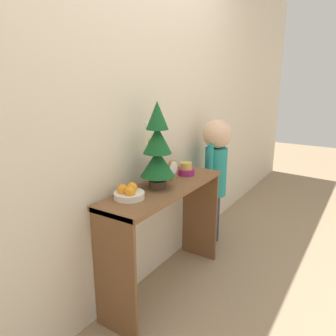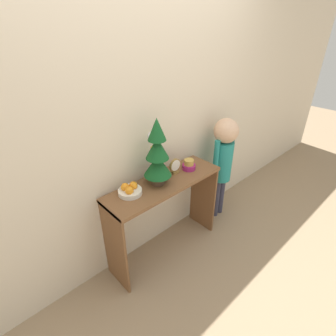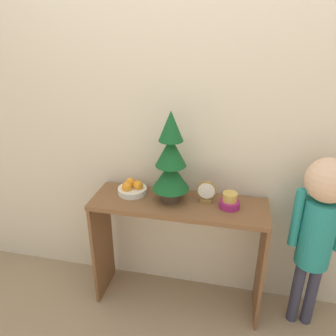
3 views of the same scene
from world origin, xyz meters
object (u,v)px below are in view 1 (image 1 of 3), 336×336
(fruit_bowl, at_px, (129,193))
(singing_bowl, at_px, (186,170))
(desk_clock, at_px, (172,170))
(child_figure, at_px, (216,162))
(mini_tree, at_px, (157,147))

(fruit_bowl, height_order, singing_bowl, singing_bowl)
(desk_clock, distance_m, child_figure, 0.64)
(singing_bowl, height_order, desk_clock, desk_clock)
(fruit_bowl, xyz_separation_m, singing_bowl, (0.61, -0.05, 0.01))
(mini_tree, distance_m, desk_clock, 0.29)
(desk_clock, bearing_deg, child_figure, -4.22)
(mini_tree, xyz_separation_m, desk_clock, (0.21, 0.02, -0.20))
(mini_tree, relative_size, child_figure, 0.49)
(child_figure, bearing_deg, desk_clock, 175.78)
(mini_tree, relative_size, fruit_bowl, 3.05)
(fruit_bowl, relative_size, singing_bowl, 1.53)
(singing_bowl, bearing_deg, fruit_bowl, 175.74)
(singing_bowl, distance_m, child_figure, 0.50)
(fruit_bowl, bearing_deg, desk_clock, -1.49)
(fruit_bowl, distance_m, child_figure, 1.11)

